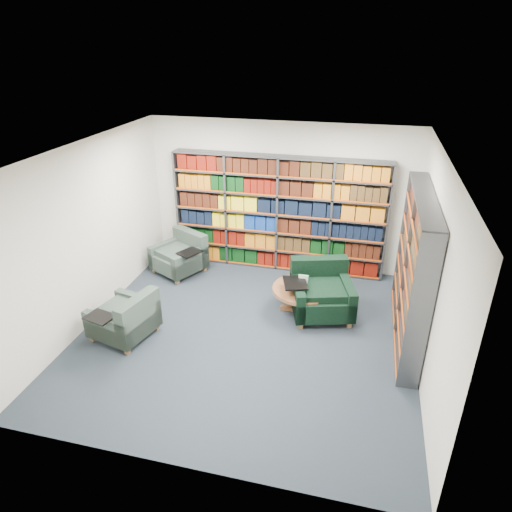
% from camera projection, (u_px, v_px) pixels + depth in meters
% --- Properties ---
extents(room_shell, '(5.02, 5.02, 2.82)m').
position_uv_depth(room_shell, '(246.00, 252.00, 6.43)').
color(room_shell, black).
rests_on(room_shell, ground).
extents(bookshelf_back, '(4.00, 0.28, 2.20)m').
position_uv_depth(bookshelf_back, '(278.00, 215.00, 8.61)').
color(bookshelf_back, '#47494F').
rests_on(bookshelf_back, ground).
extents(bookshelf_right, '(0.28, 2.50, 2.20)m').
position_uv_depth(bookshelf_right, '(413.00, 270.00, 6.58)').
color(bookshelf_right, '#47494F').
rests_on(bookshelf_right, ground).
extents(chair_teal_left, '(1.12, 1.12, 0.75)m').
position_uv_depth(chair_teal_left, '(182.00, 256.00, 8.81)').
color(chair_teal_left, '#022834').
rests_on(chair_teal_left, ground).
extents(chair_green_right, '(1.24, 1.17, 0.86)m').
position_uv_depth(chair_green_right, '(320.00, 293.00, 7.47)').
color(chair_green_right, black).
rests_on(chair_green_right, ground).
extents(chair_teal_front, '(0.98, 1.05, 0.74)m').
position_uv_depth(chair_teal_front, '(127.00, 320.00, 6.85)').
color(chair_teal_front, '#022834').
rests_on(chair_teal_front, ground).
extents(coffee_table, '(0.99, 0.99, 0.70)m').
position_uv_depth(coffee_table, '(303.00, 293.00, 7.42)').
color(coffee_table, brown).
rests_on(coffee_table, ground).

